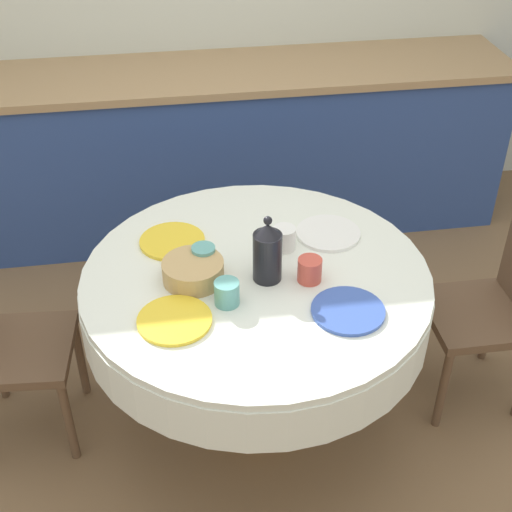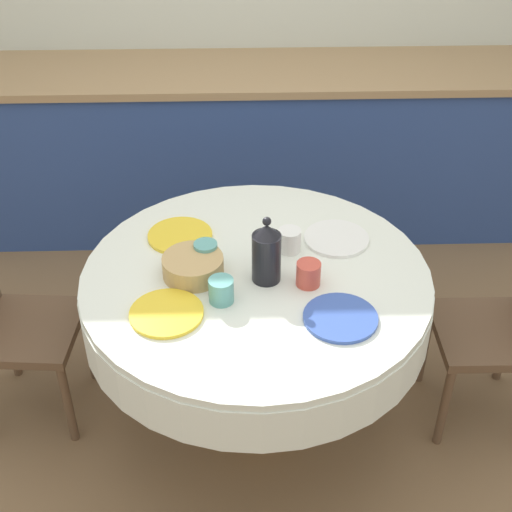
# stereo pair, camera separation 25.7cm
# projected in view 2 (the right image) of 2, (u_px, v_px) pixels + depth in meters

# --- Properties ---
(ground_plane) EXTENTS (12.00, 12.00, 0.00)m
(ground_plane) POSITION_uv_depth(u_px,v_px,m) (256.00, 412.00, 3.06)
(ground_plane) COLOR brown
(kitchen_counter) EXTENTS (3.24, 0.64, 0.94)m
(kitchen_counter) POSITION_uv_depth(u_px,v_px,m) (248.00, 149.00, 4.01)
(kitchen_counter) COLOR #2D4784
(kitchen_counter) RESTS_ON ground_plane
(dining_table) EXTENTS (1.30, 1.30, 0.75)m
(dining_table) POSITION_uv_depth(u_px,v_px,m) (256.00, 300.00, 2.69)
(dining_table) COLOR tan
(dining_table) RESTS_ON ground_plane
(chair_left) EXTENTS (0.40, 0.40, 0.93)m
(chair_left) POSITION_uv_depth(u_px,v_px,m) (511.00, 318.00, 2.78)
(chair_left) COLOR brown
(chair_left) RESTS_ON ground_plane
(chair_right) EXTENTS (0.43, 0.43, 0.93)m
(chair_right) POSITION_uv_depth(u_px,v_px,m) (3.00, 314.00, 2.80)
(chair_right) COLOR brown
(chair_right) RESTS_ON ground_plane
(plate_near_left) EXTENTS (0.25, 0.25, 0.01)m
(plate_near_left) POSITION_uv_depth(u_px,v_px,m) (166.00, 313.00, 2.43)
(plate_near_left) COLOR yellow
(plate_near_left) RESTS_ON dining_table
(cup_near_left) EXTENTS (0.09, 0.09, 0.09)m
(cup_near_left) POSITION_uv_depth(u_px,v_px,m) (221.00, 290.00, 2.46)
(cup_near_left) COLOR #5BA39E
(cup_near_left) RESTS_ON dining_table
(plate_near_right) EXTENTS (0.25, 0.25, 0.01)m
(plate_near_right) POSITION_uv_depth(u_px,v_px,m) (340.00, 318.00, 2.41)
(plate_near_right) COLOR #3856AD
(plate_near_right) RESTS_ON dining_table
(cup_near_right) EXTENTS (0.09, 0.09, 0.09)m
(cup_near_right) POSITION_uv_depth(u_px,v_px,m) (308.00, 274.00, 2.54)
(cup_near_right) COLOR #CC4C3D
(cup_near_right) RESTS_ON dining_table
(plate_far_left) EXTENTS (0.25, 0.25, 0.01)m
(plate_far_left) POSITION_uv_depth(u_px,v_px,m) (180.00, 235.00, 2.81)
(plate_far_left) COLOR yellow
(plate_far_left) RESTS_ON dining_table
(cup_far_left) EXTENTS (0.09, 0.09, 0.09)m
(cup_far_left) POSITION_uv_depth(u_px,v_px,m) (206.00, 254.00, 2.64)
(cup_far_left) COLOR #5BA39E
(cup_far_left) RESTS_ON dining_table
(plate_far_right) EXTENTS (0.25, 0.25, 0.01)m
(plate_far_right) POSITION_uv_depth(u_px,v_px,m) (336.00, 239.00, 2.79)
(plate_far_right) COLOR white
(plate_far_right) RESTS_ON dining_table
(cup_far_right) EXTENTS (0.09, 0.09, 0.09)m
(cup_far_right) POSITION_uv_depth(u_px,v_px,m) (289.00, 240.00, 2.71)
(cup_far_right) COLOR white
(cup_far_right) RESTS_ON dining_table
(coffee_carafe) EXTENTS (0.11, 0.11, 0.26)m
(coffee_carafe) POSITION_uv_depth(u_px,v_px,m) (266.00, 253.00, 2.53)
(coffee_carafe) COLOR black
(coffee_carafe) RESTS_ON dining_table
(bread_basket) EXTENTS (0.22, 0.22, 0.08)m
(bread_basket) POSITION_uv_depth(u_px,v_px,m) (193.00, 267.00, 2.59)
(bread_basket) COLOR tan
(bread_basket) RESTS_ON dining_table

